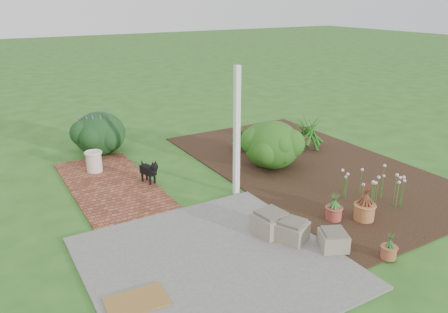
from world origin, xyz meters
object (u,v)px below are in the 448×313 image
stone_trough_near (333,241)px  cream_ceramic_urn (94,162)px  black_dog (149,170)px  evergreen_shrub (272,143)px

stone_trough_near → cream_ceramic_urn: cream_ceramic_urn is taller
black_dog → cream_ceramic_urn: (-0.81, 1.21, -0.06)m
stone_trough_near → evergreen_shrub: bearing=68.9°
stone_trough_near → evergreen_shrub: size_ratio=0.31×
cream_ceramic_urn → evergreen_shrub: (3.55, -1.68, 0.30)m
stone_trough_near → cream_ceramic_urn: size_ratio=0.89×
cream_ceramic_urn → evergreen_shrub: bearing=-25.3°
evergreen_shrub → stone_trough_near: bearing=-111.1°
black_dog → cream_ceramic_urn: 1.46m
cream_ceramic_urn → evergreen_shrub: evergreen_shrub is taller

